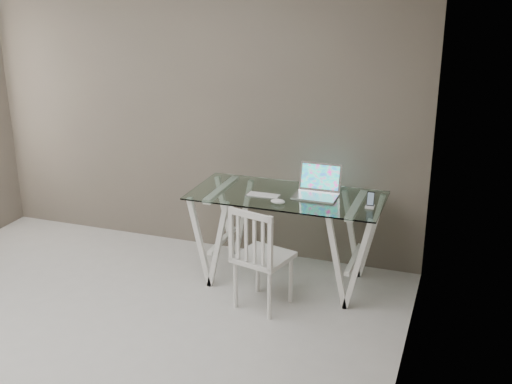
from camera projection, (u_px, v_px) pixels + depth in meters
room at (12, 106)px, 3.43m from camera, size 4.50×4.52×2.71m
desk at (286, 238)px, 5.11m from camera, size 1.50×0.70×0.75m
chair at (258, 254)px, 4.66m from camera, size 0.45×0.45×0.81m
laptop at (318, 188)px, 4.97m from camera, size 0.33×0.29×0.23m
keyboard at (263, 195)px, 4.97m from camera, size 0.26×0.11×0.01m
mouse at (278, 201)px, 4.79m from camera, size 0.11×0.07×0.04m
phone_dock at (370, 203)px, 4.71m from camera, size 0.06×0.06×0.12m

